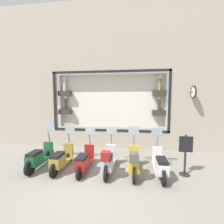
{
  "coord_description": "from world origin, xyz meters",
  "views": [
    {
      "loc": [
        -4.44,
        -1.19,
        2.66
      ],
      "look_at": [
        2.14,
        -0.32,
        2.08
      ],
      "focal_mm": 24.0,
      "sensor_mm": 36.0,
      "label": 1
    }
  ],
  "objects_px": {
    "shop_sign_post": "(185,154)",
    "scooter_yellow_1": "(134,162)",
    "scooter_white_0": "(160,164)",
    "scooter_green_5": "(39,157)",
    "scooter_red_3": "(84,160)",
    "scooter_olive_4": "(61,159)",
    "scooter_silver_2": "(108,160)"
  },
  "relations": [
    {
      "from": "shop_sign_post",
      "to": "scooter_yellow_1",
      "type": "bearing_deg",
      "value": 98.04
    },
    {
      "from": "scooter_white_0",
      "to": "scooter_yellow_1",
      "type": "relative_size",
      "value": 1.0
    },
    {
      "from": "scooter_yellow_1",
      "to": "scooter_green_5",
      "type": "bearing_deg",
      "value": 88.99
    },
    {
      "from": "scooter_red_3",
      "to": "scooter_yellow_1",
      "type": "bearing_deg",
      "value": -91.61
    },
    {
      "from": "scooter_olive_4",
      "to": "scooter_green_5",
      "type": "height_order",
      "value": "scooter_green_5"
    },
    {
      "from": "scooter_yellow_1",
      "to": "scooter_green_5",
      "type": "relative_size",
      "value": 1.0
    },
    {
      "from": "scooter_green_5",
      "to": "scooter_red_3",
      "type": "bearing_deg",
      "value": -90.41
    },
    {
      "from": "scooter_red_3",
      "to": "scooter_silver_2",
      "type": "bearing_deg",
      "value": -93.19
    },
    {
      "from": "scooter_white_0",
      "to": "scooter_red_3",
      "type": "xyz_separation_m",
      "value": [
        -0.01,
        2.69,
        -0.02
      ]
    },
    {
      "from": "scooter_yellow_1",
      "to": "scooter_red_3",
      "type": "bearing_deg",
      "value": 88.39
    },
    {
      "from": "scooter_yellow_1",
      "to": "shop_sign_post",
      "type": "distance_m",
      "value": 1.81
    },
    {
      "from": "scooter_red_3",
      "to": "shop_sign_post",
      "type": "bearing_deg",
      "value": -86.79
    },
    {
      "from": "scooter_white_0",
      "to": "scooter_yellow_1",
      "type": "xyz_separation_m",
      "value": [
        -0.06,
        0.9,
        0.05
      ]
    },
    {
      "from": "scooter_yellow_1",
      "to": "scooter_red_3",
      "type": "relative_size",
      "value": 1.01
    },
    {
      "from": "scooter_white_0",
      "to": "scooter_red_3",
      "type": "distance_m",
      "value": 2.69
    },
    {
      "from": "scooter_silver_2",
      "to": "shop_sign_post",
      "type": "xyz_separation_m",
      "value": [
        0.25,
        -2.67,
        0.27
      ]
    },
    {
      "from": "scooter_yellow_1",
      "to": "scooter_silver_2",
      "type": "relative_size",
      "value": 1.0
    },
    {
      "from": "scooter_silver_2",
      "to": "shop_sign_post",
      "type": "relative_size",
      "value": 1.27
    },
    {
      "from": "scooter_olive_4",
      "to": "scooter_red_3",
      "type": "bearing_deg",
      "value": -90.47
    },
    {
      "from": "scooter_yellow_1",
      "to": "scooter_olive_4",
      "type": "xyz_separation_m",
      "value": [
        0.06,
        2.69,
        -0.05
      ]
    },
    {
      "from": "scooter_white_0",
      "to": "scooter_silver_2",
      "type": "relative_size",
      "value": 1.0
    },
    {
      "from": "scooter_white_0",
      "to": "scooter_silver_2",
      "type": "xyz_separation_m",
      "value": [
        -0.06,
        1.79,
        0.05
      ]
    },
    {
      "from": "scooter_yellow_1",
      "to": "shop_sign_post",
      "type": "xyz_separation_m",
      "value": [
        0.25,
        -1.77,
        0.28
      ]
    },
    {
      "from": "scooter_yellow_1",
      "to": "scooter_green_5",
      "type": "height_order",
      "value": "scooter_green_5"
    },
    {
      "from": "scooter_white_0",
      "to": "scooter_yellow_1",
      "type": "distance_m",
      "value": 0.9
    },
    {
      "from": "scooter_green_5",
      "to": "shop_sign_post",
      "type": "bearing_deg",
      "value": -88.0
    },
    {
      "from": "scooter_olive_4",
      "to": "scooter_green_5",
      "type": "distance_m",
      "value": 0.9
    },
    {
      "from": "scooter_red_3",
      "to": "scooter_white_0",
      "type": "bearing_deg",
      "value": -89.89
    },
    {
      "from": "scooter_white_0",
      "to": "scooter_green_5",
      "type": "relative_size",
      "value": 1.0
    },
    {
      "from": "scooter_olive_4",
      "to": "scooter_white_0",
      "type": "bearing_deg",
      "value": -90.03
    },
    {
      "from": "scooter_white_0",
      "to": "scooter_yellow_1",
      "type": "bearing_deg",
      "value": 93.55
    },
    {
      "from": "scooter_olive_4",
      "to": "shop_sign_post",
      "type": "xyz_separation_m",
      "value": [
        0.19,
        -4.46,
        0.33
      ]
    }
  ]
}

